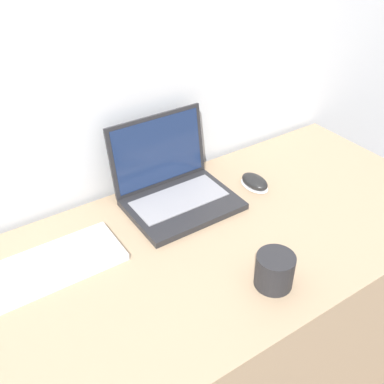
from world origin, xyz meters
TOP-DOWN VIEW (x-y plane):
  - wall_back at (0.00, 0.76)m, footprint 7.00×0.04m
  - desk at (0.00, 0.36)m, footprint 1.48×0.72m
  - laptop at (-0.04, 0.59)m, footprint 0.33×0.29m
  - drink_cup at (-0.02, 0.14)m, footprint 0.10×0.10m
  - computer_mouse at (0.22, 0.50)m, footprint 0.07×0.11m
  - external_keyboard at (-0.52, 0.50)m, footprint 0.46×0.17m

SIDE VIEW (x-z plane):
  - desk at x=0.00m, z-range 0.00..0.74m
  - external_keyboard at x=-0.52m, z-range 0.74..0.76m
  - computer_mouse at x=0.22m, z-range 0.74..0.78m
  - drink_cup at x=-0.02m, z-range 0.75..0.84m
  - laptop at x=-0.04m, z-range 0.67..0.93m
  - wall_back at x=0.00m, z-range 0.00..2.50m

